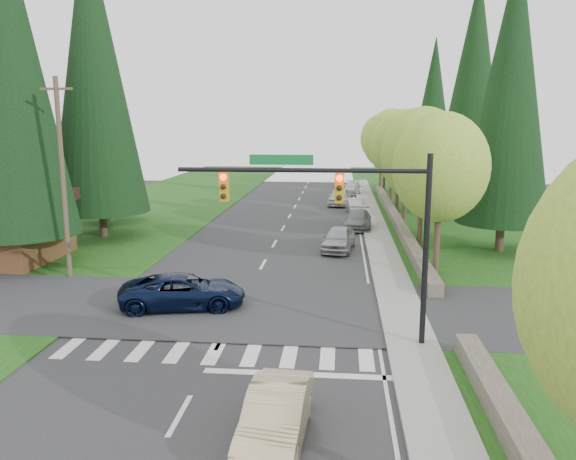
# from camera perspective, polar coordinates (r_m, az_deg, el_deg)

# --- Properties ---
(ground) EXTENTS (120.00, 120.00, 0.00)m
(ground) POSITION_cam_1_polar(r_m,az_deg,el_deg) (17.13, -9.98, -16.42)
(ground) COLOR #28282B
(ground) RESTS_ON ground
(grass_east) EXTENTS (14.00, 110.00, 0.06)m
(grass_east) POSITION_cam_1_polar(r_m,az_deg,el_deg) (36.57, 19.10, -2.01)
(grass_east) COLOR #164211
(grass_east) RESTS_ON ground
(grass_west) EXTENTS (14.00, 110.00, 0.06)m
(grass_west) POSITION_cam_1_polar(r_m,az_deg,el_deg) (39.47, -20.66, -1.20)
(grass_west) COLOR #164211
(grass_west) RESTS_ON ground
(cross_street) EXTENTS (120.00, 8.00, 0.10)m
(cross_street) POSITION_cam_1_polar(r_m,az_deg,el_deg) (24.32, -5.00, -7.89)
(cross_street) COLOR #28282B
(cross_street) RESTS_ON ground
(sidewalk_east) EXTENTS (1.80, 80.00, 0.13)m
(sidewalk_east) POSITION_cam_1_polar(r_m,az_deg,el_deg) (37.55, 9.31, -1.17)
(sidewalk_east) COLOR gray
(sidewalk_east) RESTS_ON ground
(curb_east) EXTENTS (0.20, 80.00, 0.13)m
(curb_east) POSITION_cam_1_polar(r_m,az_deg,el_deg) (37.50, 8.02, -1.15)
(curb_east) COLOR gray
(curb_east) RESTS_ON ground
(stone_wall_north) EXTENTS (0.70, 40.00, 0.70)m
(stone_wall_north) POSITION_cam_1_polar(r_m,az_deg,el_deg) (45.47, 10.79, 1.24)
(stone_wall_north) COLOR #4C4438
(stone_wall_north) RESTS_ON ground
(traffic_signal) EXTENTS (8.70, 0.37, 6.80)m
(traffic_signal) POSITION_cam_1_polar(r_m,az_deg,el_deg) (19.35, 5.71, 2.43)
(traffic_signal) COLOR black
(traffic_signal) RESTS_ON ground
(utility_pole) EXTENTS (1.60, 0.24, 10.00)m
(utility_pole) POSITION_cam_1_polar(r_m,az_deg,el_deg) (30.09, -21.91, 5.01)
(utility_pole) COLOR #473828
(utility_pole) RESTS_ON ground
(decid_tree_0) EXTENTS (4.80, 4.80, 8.37)m
(decid_tree_0) POSITION_cam_1_polar(r_m,az_deg,el_deg) (29.16, 15.24, 6.15)
(decid_tree_0) COLOR #38281C
(decid_tree_0) RESTS_ON ground
(decid_tree_1) EXTENTS (5.20, 5.20, 8.80)m
(decid_tree_1) POSITION_cam_1_polar(r_m,az_deg,el_deg) (36.06, 13.54, 7.38)
(decid_tree_1) COLOR #38281C
(decid_tree_1) RESTS_ON ground
(decid_tree_2) EXTENTS (5.00, 5.00, 8.82)m
(decid_tree_2) POSITION_cam_1_polar(r_m,az_deg,el_deg) (42.96, 11.98, 8.14)
(decid_tree_2) COLOR #38281C
(decid_tree_2) RESTS_ON ground
(decid_tree_3) EXTENTS (5.00, 5.00, 8.55)m
(decid_tree_3) POSITION_cam_1_polar(r_m,az_deg,el_deg) (49.94, 11.17, 8.21)
(decid_tree_3) COLOR #38281C
(decid_tree_3) RESTS_ON ground
(decid_tree_4) EXTENTS (5.40, 5.40, 9.18)m
(decid_tree_4) POSITION_cam_1_polar(r_m,az_deg,el_deg) (56.90, 10.59, 8.94)
(decid_tree_4) COLOR #38281C
(decid_tree_4) RESTS_ON ground
(decid_tree_5) EXTENTS (4.80, 4.80, 8.30)m
(decid_tree_5) POSITION_cam_1_polar(r_m,az_deg,el_deg) (63.87, 9.83, 8.68)
(decid_tree_5) COLOR #38281C
(decid_tree_5) RESTS_ON ground
(decid_tree_6) EXTENTS (5.20, 5.20, 8.86)m
(decid_tree_6) POSITION_cam_1_polar(r_m,az_deg,el_deg) (70.84, 9.49, 9.16)
(decid_tree_6) COLOR #38281C
(decid_tree_6) RESTS_ON ground
(conifer_w_a) EXTENTS (6.12, 6.12, 19.80)m
(conifer_w_a) POSITION_cam_1_polar(r_m,az_deg,el_deg) (33.56, -26.52, 14.88)
(conifer_w_a) COLOR #38281C
(conifer_w_a) RESTS_ON ground
(conifer_w_b) EXTENTS (5.44, 5.44, 17.80)m
(conifer_w_b) POSITION_cam_1_polar(r_m,az_deg,el_deg) (38.46, -27.11, 12.67)
(conifer_w_b) COLOR #38281C
(conifer_w_b) RESTS_ON ground
(conifer_w_c) EXTENTS (6.46, 6.46, 20.80)m
(conifer_w_c) POSITION_cam_1_polar(r_m,az_deg,el_deg) (40.23, -19.17, 15.27)
(conifer_w_c) COLOR #38281C
(conifer_w_c) RESTS_ON ground
(conifer_w_e) EXTENTS (5.78, 5.78, 18.80)m
(conifer_w_e) POSITION_cam_1_polar(r_m,az_deg,el_deg) (46.44, -18.29, 13.41)
(conifer_w_e) COLOR #38281C
(conifer_w_e) RESTS_ON ground
(conifer_e_a) EXTENTS (5.44, 5.44, 17.80)m
(conifer_e_a) POSITION_cam_1_polar(r_m,az_deg,el_deg) (36.05, 21.67, 13.29)
(conifer_e_a) COLOR #38281C
(conifer_e_a) RESTS_ON ground
(conifer_e_b) EXTENTS (6.12, 6.12, 19.80)m
(conifer_e_b) POSITION_cam_1_polar(r_m,az_deg,el_deg) (49.91, 18.35, 13.77)
(conifer_e_b) COLOR #38281C
(conifer_e_b) RESTS_ON ground
(conifer_e_c) EXTENTS (5.10, 5.10, 16.80)m
(conifer_e_c) POSITION_cam_1_polar(r_m,az_deg,el_deg) (63.42, 14.53, 11.88)
(conifer_e_c) COLOR #38281C
(conifer_e_c) RESTS_ON ground
(sedan_champagne) EXTENTS (1.68, 4.22, 1.37)m
(sedan_champagne) POSITION_cam_1_polar(r_m,az_deg,el_deg) (14.61, -1.22, -18.32)
(sedan_champagne) COLOR beige
(sedan_champagne) RESTS_ON ground
(suv_navy) EXTENTS (5.64, 3.44, 1.46)m
(suv_navy) POSITION_cam_1_polar(r_m,az_deg,el_deg) (24.44, -10.61, -6.15)
(suv_navy) COLOR black
(suv_navy) RESTS_ON ground
(parked_car_a) EXTENTS (2.31, 4.52, 1.47)m
(parked_car_a) POSITION_cam_1_polar(r_m,az_deg,el_deg) (34.79, 5.19, -0.89)
(parked_car_a) COLOR #9D9DA1
(parked_car_a) RESTS_ON ground
(parked_car_b) EXTENTS (2.21, 4.84, 1.37)m
(parked_car_b) POSITION_cam_1_polar(r_m,az_deg,el_deg) (42.16, 7.14, 1.07)
(parked_car_b) COLOR slate
(parked_car_b) RESTS_ON ground
(parked_car_c) EXTENTS (1.74, 3.99, 1.27)m
(parked_car_c) POSITION_cam_1_polar(r_m,az_deg,el_deg) (49.13, 6.90, 2.41)
(parked_car_c) COLOR #A7A7AB
(parked_car_c) RESTS_ON ground
(parked_car_d) EXTENTS (2.46, 4.97, 1.63)m
(parked_car_d) POSITION_cam_1_polar(r_m,az_deg,el_deg) (54.10, 5.28, 3.40)
(parked_car_d) COLOR silver
(parked_car_d) RESTS_ON ground
(parked_car_e) EXTENTS (2.12, 4.71, 1.34)m
(parked_car_e) POSITION_cam_1_polar(r_m,az_deg,el_deg) (62.80, 6.58, 4.28)
(parked_car_e) COLOR #BABAC0
(parked_car_e) RESTS_ON ground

